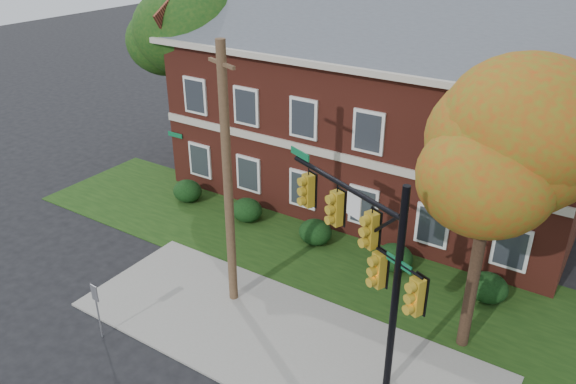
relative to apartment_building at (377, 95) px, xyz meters
The scene contains 14 objects.
ground 13.11m from the apartment_building, 80.50° to the right, with size 120.00×120.00×0.00m, color black.
sidewalk 12.18m from the apartment_building, 79.65° to the right, with size 14.00×5.00×0.08m, color gray.
grass_strip 8.01m from the apartment_building, 71.43° to the right, with size 30.00×6.00×0.04m, color #193811.
apartment_building is the anchor object (origin of this frame).
hedge_far_left 9.82m from the apartment_building, 143.11° to the right, with size 1.40×1.26×1.05m, color black.
hedge_left 7.73m from the apartment_building, 123.67° to the right, with size 1.40×1.26×1.05m, color black.
hedge_center 6.89m from the apartment_building, 90.00° to the right, with size 1.40×1.26×1.05m, color black.
hedge_right 7.73m from the apartment_building, 56.33° to the right, with size 1.40×1.26×1.05m, color black.
hedge_far_right 9.82m from the apartment_building, 36.89° to the right, with size 1.40×1.26×1.05m, color black.
tree_near_right 10.97m from the apartment_building, 48.23° to the right, with size 4.50×4.25×8.58m.
tree_left_rear 9.94m from the apartment_building, behind, with size 5.40×5.10×8.88m.
traffic_signal 11.57m from the apartment_building, 66.03° to the right, with size 5.39×2.46×6.48m.
utility_pole 10.08m from the apartment_building, 92.84° to the right, with size 1.35×0.61×9.08m.
sign_post 14.69m from the apartment_building, 101.44° to the right, with size 0.29×0.06×2.02m.
Camera 1 is at (7.90, -10.58, 12.23)m, focal length 35.00 mm.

